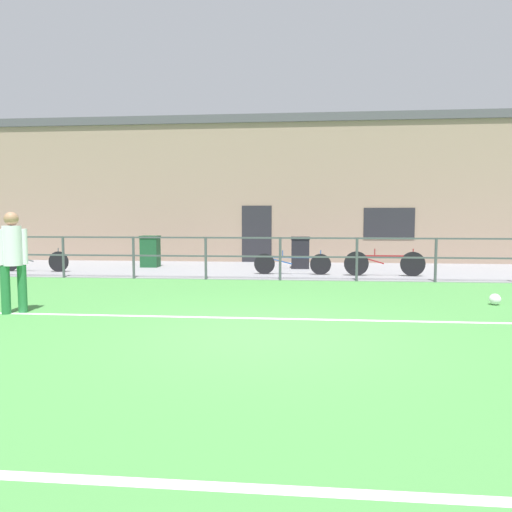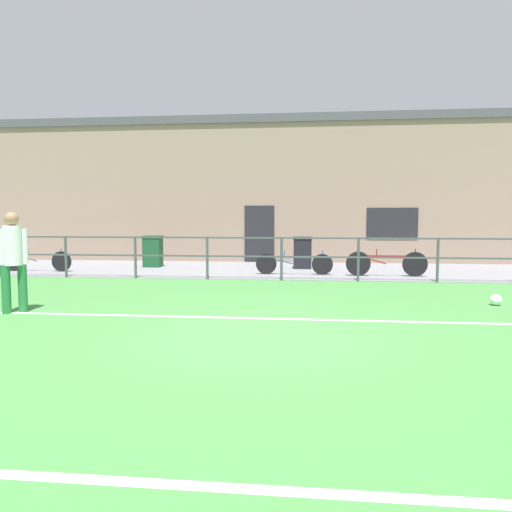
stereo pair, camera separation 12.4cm
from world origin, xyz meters
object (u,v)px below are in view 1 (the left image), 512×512
object	(u,v)px
trash_bin_0	(150,251)
trash_bin_1	(300,252)
bicycle_parked_0	(292,264)
bicycle_parked_1	(384,263)
soccer_ball_match	(495,299)
bicycle_parked_2	(34,261)
player_striker	(13,256)

from	to	relation	value
trash_bin_0	trash_bin_1	distance (m)	4.98
trash_bin_1	bicycle_parked_0	bearing A→B (deg)	-97.83
trash_bin_0	trash_bin_1	size ratio (longest dim) A/B	1.02
trash_bin_0	trash_bin_1	bearing A→B (deg)	0.21
bicycle_parked_0	bicycle_parked_1	distance (m)	2.60
bicycle_parked_0	bicycle_parked_1	xyz separation A→B (m)	(2.59, -0.13, 0.04)
soccer_ball_match	bicycle_parked_2	world-z (taller)	bicycle_parked_2
bicycle_parked_0	trash_bin_0	distance (m)	5.04
player_striker	bicycle_parked_1	distance (m)	9.40
soccer_ball_match	bicycle_parked_0	bearing A→B (deg)	131.98
player_striker	bicycle_parked_1	size ratio (longest dim) A/B	0.78
player_striker	bicycle_parked_2	bearing A→B (deg)	-99.86
player_striker	bicycle_parked_2	distance (m)	6.82
player_striker	trash_bin_0	xyz separation A→B (m)	(-0.03, 7.68, -0.46)
player_striker	bicycle_parked_0	bearing A→B (deg)	-165.66
bicycle_parked_1	bicycle_parked_2	xyz separation A→B (m)	(-10.46, 0.13, -0.03)
bicycle_parked_2	player_striker	bearing A→B (deg)	-62.36
bicycle_parked_2	trash_bin_1	distance (m)	8.28
player_striker	bicycle_parked_2	world-z (taller)	player_striker
trash_bin_1	bicycle_parked_2	bearing A→B (deg)	-168.24
bicycle_parked_2	trash_bin_0	distance (m)	3.54
soccer_ball_match	trash_bin_0	distance (m)	10.62
bicycle_parked_1	trash_bin_0	bearing A→B (deg)	166.23
trash_bin_0	bicycle_parked_2	bearing A→B (deg)	-151.87
bicycle_parked_0	trash_bin_0	xyz separation A→B (m)	(-4.75, 1.67, 0.21)
bicycle_parked_2	trash_bin_1	bearing A→B (deg)	11.76
trash_bin_1	soccer_ball_match	bearing A→B (deg)	-58.53
soccer_ball_match	trash_bin_1	bearing A→B (deg)	121.47
trash_bin_1	player_striker	bearing A→B (deg)	-122.77
player_striker	bicycle_parked_2	size ratio (longest dim) A/B	0.80
soccer_ball_match	player_striker	bearing A→B (deg)	-169.48
soccer_ball_match	trash_bin_0	world-z (taller)	trash_bin_0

